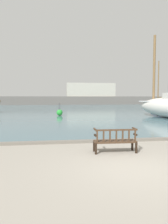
{
  "coord_description": "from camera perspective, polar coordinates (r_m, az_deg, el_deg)",
  "views": [
    {
      "loc": [
        -2.41,
        -6.01,
        2.1
      ],
      "look_at": [
        -0.02,
        10.0,
        1.0
      ],
      "focal_mm": 35.0,
      "sensor_mm": 36.0,
      "label": 1
    }
  ],
  "objects": [
    {
      "name": "ground_plane",
      "position": [
        6.81,
        13.12,
        -14.16
      ],
      "size": [
        160.0,
        160.0,
        0.0
      ],
      "primitive_type": "plane",
      "color": "gray"
    },
    {
      "name": "channel_buoy",
      "position": [
        24.21,
        -6.4,
        -0.13
      ],
      "size": [
        0.66,
        0.66,
        1.36
      ],
      "color": "green",
      "rests_on": "harbor_water"
    },
    {
      "name": "far_breakwater",
      "position": [
        59.72,
        -4.28,
        3.65
      ],
      "size": [
        57.28,
        2.4,
        6.0
      ],
      "color": "#66605B",
      "rests_on": "ground"
    },
    {
      "name": "sailboat_nearest_port",
      "position": [
        34.52,
        18.75,
        1.17
      ],
      "size": [
        3.16,
        6.47,
        7.39
      ],
      "color": "navy",
      "rests_on": "harbor_water"
    },
    {
      "name": "park_bench",
      "position": [
        8.41,
        8.12,
        -7.32
      ],
      "size": [
        1.62,
        0.58,
        0.92
      ],
      "color": "black",
      "rests_on": "ground"
    },
    {
      "name": "harbor_water",
      "position": [
        50.11,
        -5.74,
        1.5
      ],
      "size": [
        100.0,
        80.0,
        0.08
      ],
      "primitive_type": "cube",
      "color": "#476670",
      "rests_on": "ground"
    },
    {
      "name": "quay_edge_kerb",
      "position": [
        10.36,
        5.19,
        -7.48
      ],
      "size": [
        40.0,
        0.3,
        0.12
      ],
      "primitive_type": "cube",
      "color": "slate",
      "rests_on": "ground"
    }
  ]
}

